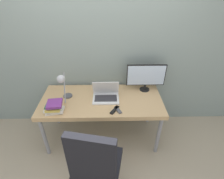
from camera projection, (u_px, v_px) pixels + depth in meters
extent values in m
plane|color=tan|center=(102.00, 155.00, 2.49)|extent=(12.00, 12.00, 0.00)
cube|color=gray|center=(101.00, 47.00, 2.45)|extent=(8.00, 0.05, 2.60)
cube|color=tan|center=(102.00, 101.00, 2.42)|extent=(1.66, 0.75, 0.06)
cylinder|color=gray|center=(44.00, 137.00, 2.34)|extent=(0.05, 0.05, 0.66)
cylinder|color=gray|center=(158.00, 135.00, 2.37)|extent=(0.05, 0.05, 0.66)
cylinder|color=gray|center=(56.00, 107.00, 2.87)|extent=(0.05, 0.05, 0.66)
cylinder|color=gray|center=(149.00, 106.00, 2.89)|extent=(0.05, 0.05, 0.66)
cube|color=silver|center=(106.00, 99.00, 2.39)|extent=(0.36, 0.25, 0.02)
cube|color=#2D2D33|center=(106.00, 98.00, 2.39)|extent=(0.30, 0.15, 0.00)
cube|color=silver|center=(106.00, 88.00, 2.39)|extent=(0.36, 0.10, 0.24)
cube|color=silver|center=(106.00, 88.00, 2.39)|extent=(0.32, 0.09, 0.21)
cylinder|color=black|center=(144.00, 89.00, 2.60)|extent=(0.14, 0.14, 0.01)
cylinder|color=black|center=(145.00, 87.00, 2.57)|extent=(0.04, 0.04, 0.08)
cube|color=black|center=(146.00, 75.00, 2.47)|extent=(0.55, 0.02, 0.32)
cube|color=silver|center=(146.00, 76.00, 2.46)|extent=(0.53, 0.00, 0.30)
cylinder|color=#4C4C51|center=(68.00, 96.00, 2.45)|extent=(0.12, 0.12, 0.02)
cylinder|color=#99999E|center=(65.00, 88.00, 2.28)|extent=(0.02, 0.18, 0.37)
sphere|color=#B2B2B7|center=(61.00, 79.00, 2.11)|extent=(0.10, 0.10, 0.10)
sphere|color=black|center=(111.00, 168.00, 2.30)|extent=(0.05, 0.05, 0.05)
cylinder|color=black|center=(106.00, 176.00, 2.20)|extent=(0.16, 0.25, 0.03)
sphere|color=black|center=(86.00, 171.00, 2.27)|extent=(0.05, 0.05, 0.05)
cylinder|color=black|center=(93.00, 178.00, 2.18)|extent=(0.21, 0.22, 0.03)
cylinder|color=#2D2D33|center=(99.00, 176.00, 1.98)|extent=(0.04, 0.04, 0.37)
cube|color=black|center=(98.00, 164.00, 1.86)|extent=(0.54, 0.53, 0.09)
cube|color=black|center=(91.00, 160.00, 1.52)|extent=(0.45, 0.16, 0.58)
cube|color=silver|center=(55.00, 111.00, 2.18)|extent=(0.24, 0.18, 0.02)
cube|color=silver|center=(54.00, 110.00, 2.16)|extent=(0.24, 0.14, 0.03)
cube|color=gold|center=(54.00, 107.00, 2.16)|extent=(0.18, 0.20, 0.03)
cube|color=#286B47|center=(53.00, 106.00, 2.14)|extent=(0.19, 0.12, 0.02)
cube|color=#753384|center=(54.00, 104.00, 2.13)|extent=(0.20, 0.20, 0.03)
cube|color=black|center=(115.00, 110.00, 2.19)|extent=(0.13, 0.17, 0.02)
cube|color=#4C4C51|center=(118.00, 110.00, 2.19)|extent=(0.09, 0.14, 0.02)
ellipsoid|color=black|center=(54.00, 108.00, 2.21)|extent=(0.15, 0.10, 0.04)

